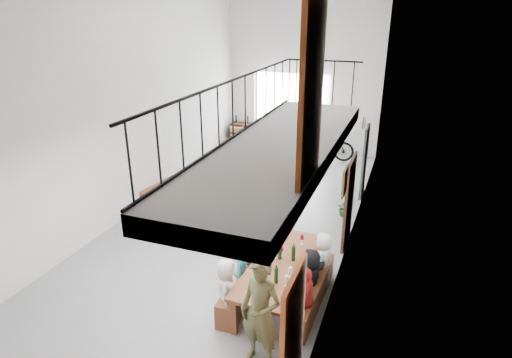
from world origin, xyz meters
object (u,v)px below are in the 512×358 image
at_px(bench_inner, 245,284).
at_px(host_standing, 261,313).
at_px(tasting_table, 282,268).
at_px(side_bench, 162,191).
at_px(bicycle_near, 292,140).
at_px(serving_counter, 253,136).
at_px(oak_barrel, 237,137).

xyz_separation_m(bench_inner, host_standing, (0.80, -1.39, 0.65)).
bearing_deg(tasting_table, side_bench, 146.49).
xyz_separation_m(side_bench, host_standing, (4.57, -4.67, 0.68)).
relative_size(bench_inner, host_standing, 1.16).
bearing_deg(bench_inner, bicycle_near, 97.61).
height_order(bench_inner, host_standing, host_standing).
xyz_separation_m(bench_inner, serving_counter, (-3.01, 8.55, 0.21)).
relative_size(side_bench, oak_barrel, 1.80).
height_order(tasting_table, host_standing, host_standing).
height_order(side_bench, serving_counter, serving_counter).
relative_size(side_bench, serving_counter, 0.87).
xyz_separation_m(serving_counter, bicycle_near, (1.60, -0.26, 0.05)).
distance_m(tasting_table, serving_counter, 9.26).
xyz_separation_m(side_bench, bicycle_near, (2.35, 5.00, 0.29)).
distance_m(tasting_table, bench_inner, 0.84).
distance_m(bench_inner, serving_counter, 9.07).
height_order(side_bench, bicycle_near, bicycle_near).
xyz_separation_m(tasting_table, bench_inner, (-0.69, -0.06, -0.47)).
distance_m(tasting_table, oak_barrel, 9.28).
bearing_deg(oak_barrel, side_bench, -92.06).
relative_size(tasting_table, host_standing, 1.44).
relative_size(tasting_table, oak_barrel, 3.08).
bearing_deg(serving_counter, side_bench, -100.38).
height_order(tasting_table, bench_inner, tasting_table).
distance_m(side_bench, oak_barrel, 5.02).
xyz_separation_m(bench_inner, side_bench, (-3.76, 3.29, -0.03)).
distance_m(side_bench, host_standing, 6.57).
bearing_deg(host_standing, bench_inner, 133.41).
xyz_separation_m(oak_barrel, serving_counter, (0.57, 0.25, 0.04)).
bearing_deg(host_standing, tasting_table, 107.78).
height_order(tasting_table, oak_barrel, oak_barrel).
height_order(tasting_table, side_bench, tasting_table).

